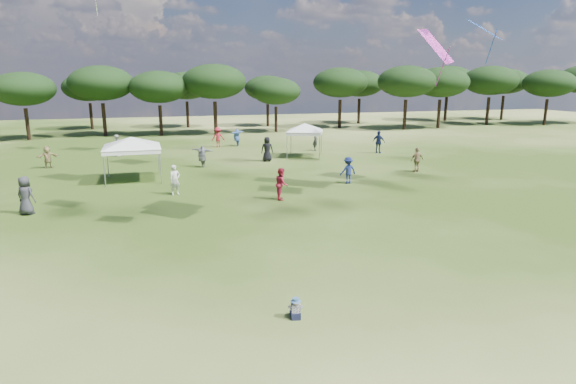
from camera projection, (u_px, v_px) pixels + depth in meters
name	position (u px, v px, depth m)	size (l,w,h in m)	color
ground	(320.00, 356.00, 10.96)	(140.00, 140.00, 0.00)	#344C16
tree_line	(203.00, 84.00, 54.72)	(108.78, 17.63, 7.77)	black
tent_left	(131.00, 139.00, 28.99)	(6.69, 6.69, 2.97)	gray
tent_right	(305.00, 125.00, 37.56)	(4.98, 4.98, 2.97)	gray
toddler	(296.00, 309.00, 12.64)	(0.41, 0.45, 0.58)	#161933
festival_crowd	(216.00, 153.00, 34.54)	(28.38, 21.44, 1.85)	beige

